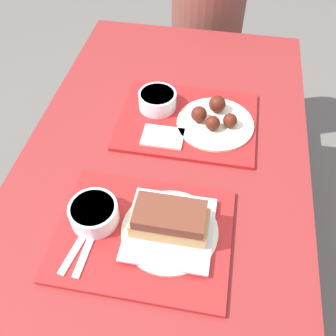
# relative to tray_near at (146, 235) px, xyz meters

# --- Properties ---
(ground_plane) EXTENTS (12.00, 12.00, 0.00)m
(ground_plane) POSITION_rel_tray_near_xyz_m (-0.00, 0.21, -0.77)
(ground_plane) COLOR #605B56
(picnic_table) EXTENTS (0.81, 1.48, 0.76)m
(picnic_table) POSITION_rel_tray_near_xyz_m (-0.00, 0.21, -0.11)
(picnic_table) COLOR maroon
(picnic_table) RESTS_ON ground_plane
(picnic_bench_far) EXTENTS (0.77, 0.28, 0.46)m
(picnic_bench_far) POSITION_rel_tray_near_xyz_m (-0.00, 1.17, -0.38)
(picnic_bench_far) COLOR maroon
(picnic_bench_far) RESTS_ON ground_plane
(tray_near) EXTENTS (0.41, 0.32, 0.01)m
(tray_near) POSITION_rel_tray_near_xyz_m (0.00, 0.00, 0.00)
(tray_near) COLOR red
(tray_near) RESTS_ON picnic_table
(tray_far) EXTENTS (0.41, 0.32, 0.01)m
(tray_far) POSITION_rel_tray_near_xyz_m (0.04, 0.41, 0.00)
(tray_far) COLOR red
(tray_far) RESTS_ON picnic_table
(bowl_coleslaw_near) EXTENTS (0.12, 0.12, 0.05)m
(bowl_coleslaw_near) POSITION_rel_tray_near_xyz_m (-0.13, 0.02, 0.03)
(bowl_coleslaw_near) COLOR silver
(bowl_coleslaw_near) RESTS_ON tray_near
(brisket_sandwich_plate) EXTENTS (0.23, 0.23, 0.09)m
(brisket_sandwich_plate) POSITION_rel_tray_near_xyz_m (0.06, 0.02, 0.04)
(brisket_sandwich_plate) COLOR beige
(brisket_sandwich_plate) RESTS_ON tray_near
(plastic_fork_near) EXTENTS (0.05, 0.17, 0.00)m
(plastic_fork_near) POSITION_rel_tray_near_xyz_m (-0.14, -0.05, 0.01)
(plastic_fork_near) COLOR white
(plastic_fork_near) RESTS_ON tray_near
(plastic_knife_near) EXTENTS (0.02, 0.17, 0.00)m
(plastic_knife_near) POSITION_rel_tray_near_xyz_m (-0.12, -0.05, 0.01)
(plastic_knife_near) COLOR white
(plastic_knife_near) RESTS_ON tray_near
(condiment_packet) EXTENTS (0.04, 0.03, 0.01)m
(condiment_packet) POSITION_rel_tray_near_xyz_m (-0.01, 0.07, 0.01)
(condiment_packet) COLOR #3F3F47
(condiment_packet) RESTS_ON tray_near
(bowl_coleslaw_far) EXTENTS (0.12, 0.12, 0.05)m
(bowl_coleslaw_far) POSITION_rel_tray_near_xyz_m (-0.06, 0.45, 0.03)
(bowl_coleslaw_far) COLOR silver
(bowl_coleslaw_far) RESTS_ON tray_far
(wings_plate_far) EXTENTS (0.23, 0.23, 0.06)m
(wings_plate_far) POSITION_rel_tray_near_xyz_m (0.12, 0.41, 0.02)
(wings_plate_far) COLOR beige
(wings_plate_far) RESTS_ON tray_far
(napkin_far) EXTENTS (0.12, 0.08, 0.01)m
(napkin_far) POSITION_rel_tray_near_xyz_m (-0.02, 0.32, 0.01)
(napkin_far) COLOR white
(napkin_far) RESTS_ON tray_far
(person_seated_across) EXTENTS (0.32, 0.32, 0.73)m
(person_seated_across) POSITION_rel_tray_near_xyz_m (0.02, 1.17, 0.00)
(person_seated_across) COLOR brown
(person_seated_across) RESTS_ON picnic_bench_far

